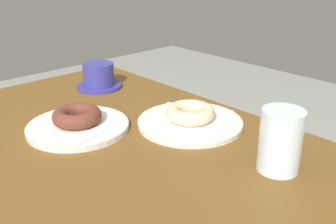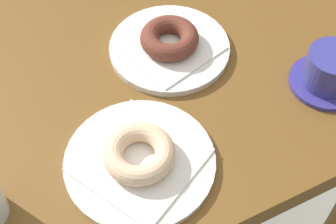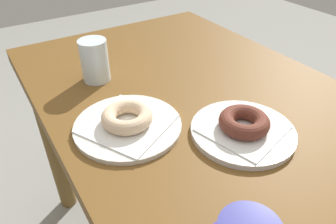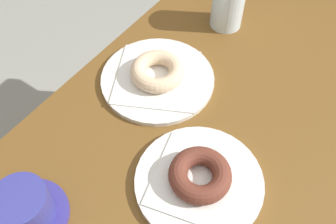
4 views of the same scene
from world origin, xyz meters
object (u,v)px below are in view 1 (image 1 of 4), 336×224
at_px(water_glass, 280,141).
at_px(donut_sugar_ring, 190,113).
at_px(donut_chocolate_ring, 77,116).
at_px(plate_chocolate_ring, 78,127).
at_px(plate_sugar_ring, 190,123).
at_px(coffee_cup, 99,77).

bearing_deg(water_glass, donut_sugar_ring, -5.88).
bearing_deg(water_glass, donut_chocolate_ring, 23.95).
height_order(donut_chocolate_ring, water_glass, water_glass).
bearing_deg(plate_chocolate_ring, donut_sugar_ring, -127.25).
bearing_deg(plate_sugar_ring, donut_chocolate_ring, 52.75).
height_order(donut_sugar_ring, donut_chocolate_ring, donut_chocolate_ring).
bearing_deg(coffee_cup, donut_chocolate_ring, 137.13).
height_order(plate_chocolate_ring, coffee_cup, coffee_cup).
bearing_deg(donut_sugar_ring, coffee_cup, 0.70).
bearing_deg(donut_chocolate_ring, plate_chocolate_ring, -90.00).
distance_m(donut_chocolate_ring, coffee_cup, 0.29).
bearing_deg(coffee_cup, water_glass, 178.06).
height_order(plate_chocolate_ring, water_glass, water_glass).
height_order(plate_sugar_ring, donut_chocolate_ring, donut_chocolate_ring).
distance_m(donut_sugar_ring, water_glass, 0.24).
relative_size(plate_sugar_ring, water_glass, 2.08).
xyz_separation_m(plate_chocolate_ring, coffee_cup, (0.21, -0.19, 0.03)).
distance_m(plate_sugar_ring, donut_chocolate_ring, 0.25).
xyz_separation_m(donut_sugar_ring, plate_chocolate_ring, (0.15, 0.20, -0.02)).
relative_size(plate_sugar_ring, donut_chocolate_ring, 2.22).
bearing_deg(donut_chocolate_ring, coffee_cup, -42.87).
xyz_separation_m(plate_sugar_ring, donut_sugar_ring, (0.00, 0.00, 0.02)).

